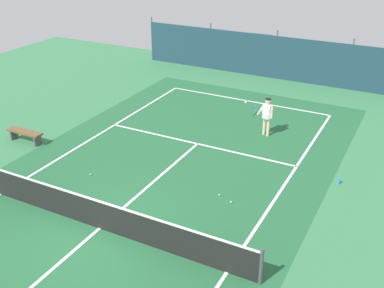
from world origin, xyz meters
name	(u,v)px	position (x,y,z in m)	size (l,w,h in m)	color
ground_plane	(100,228)	(0.00, 0.00, 0.00)	(36.00, 36.00, 0.00)	#387A4C
court_surface	(100,228)	(0.00, 0.00, 0.00)	(11.02, 26.60, 0.01)	#236038
tennis_net	(98,214)	(0.00, 0.00, 0.51)	(10.12, 0.10, 1.10)	black
back_fence	(277,65)	(0.00, 16.49, 0.67)	(16.30, 0.98, 2.70)	#1E3D4C
tennis_player	(267,114)	(2.15, 8.49, 0.96)	(0.82, 0.67, 1.64)	beige
tennis_ball_near_player	(219,195)	(2.40, 3.27, 0.03)	(0.07, 0.07, 0.07)	#CCDB33
tennis_ball_midcourt	(231,202)	(2.91, 3.06, 0.03)	(0.07, 0.07, 0.07)	#CCDB33
tennis_ball_by_sideline	(91,174)	(-2.24, 2.38, 0.03)	(0.07, 0.07, 0.07)	#CCDB33
parked_car	(255,51)	(-1.97, 18.18, 0.84)	(2.25, 4.32, 1.68)	maroon
courtside_bench	(25,134)	(-6.31, 3.33, 0.37)	(1.60, 0.40, 0.49)	brown
water_bottle	(339,181)	(5.74, 5.86, 0.12)	(0.08, 0.08, 0.24)	#338CD8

